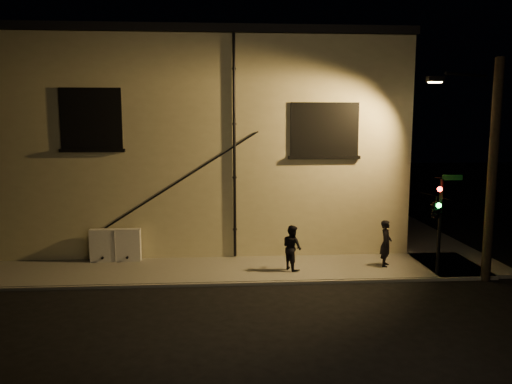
{
  "coord_description": "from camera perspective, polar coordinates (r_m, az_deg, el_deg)",
  "views": [
    {
      "loc": [
        -2.3,
        -15.71,
        5.35
      ],
      "look_at": [
        -1.07,
        1.8,
        2.81
      ],
      "focal_mm": 35.0,
      "sensor_mm": 36.0,
      "label": 1
    }
  ],
  "objects": [
    {
      "name": "sidewalk",
      "position": [
        21.08,
        5.77,
        -6.33
      ],
      "size": [
        21.0,
        16.0,
        0.12
      ],
      "color": "slate",
      "rests_on": "ground"
    },
    {
      "name": "traffic_signal",
      "position": [
        17.77,
        19.9,
        -1.78
      ],
      "size": [
        1.27,
        2.0,
        3.4
      ],
      "color": "black",
      "rests_on": "sidewalk"
    },
    {
      "name": "ground",
      "position": [
        16.75,
        4.16,
        -10.4
      ],
      "size": [
        90.0,
        90.0,
        0.0
      ],
      "primitive_type": "plane",
      "color": "black"
    },
    {
      "name": "building",
      "position": [
        24.73,
        -5.67,
        6.02
      ],
      "size": [
        16.2,
        12.23,
        8.8
      ],
      "color": "beige",
      "rests_on": "ground"
    },
    {
      "name": "pedestrian_a",
      "position": [
        18.6,
        14.63,
        -5.68
      ],
      "size": [
        0.62,
        0.72,
        1.68
      ],
      "primitive_type": "imported",
      "rotation": [
        0.0,
        0.0,
        1.14
      ],
      "color": "black",
      "rests_on": "sidewalk"
    },
    {
      "name": "utility_cabinet",
      "position": [
        19.39,
        -15.76,
        -5.86
      ],
      "size": [
        1.85,
        0.31,
        1.22
      ],
      "primitive_type": "cube",
      "color": "white",
      "rests_on": "sidewalk"
    },
    {
      "name": "streetlamp_pole",
      "position": [
        18.01,
        25.1,
        2.78
      ],
      "size": [
        2.03,
        1.39,
        7.32
      ],
      "color": "black",
      "rests_on": "ground"
    },
    {
      "name": "pedestrian_b",
      "position": [
        17.64,
        4.14,
        -6.34
      ],
      "size": [
        0.9,
        0.97,
        1.59
      ],
      "primitive_type": "imported",
      "rotation": [
        0.0,
        0.0,
        2.07
      ],
      "color": "black",
      "rests_on": "sidewalk"
    }
  ]
}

